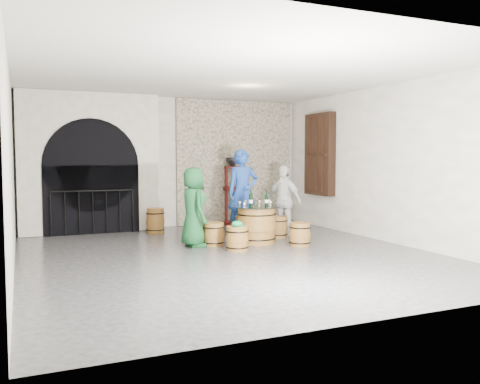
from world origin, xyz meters
name	(u,v)px	position (x,y,z in m)	size (l,w,h in m)	color
ground	(229,255)	(0.00, 0.00, 0.00)	(8.00, 8.00, 0.00)	#2B2B2D
wall_back	(168,162)	(0.00, 4.00, 1.60)	(8.00, 8.00, 0.00)	silver
wall_front	(375,171)	(0.00, -4.00, 1.60)	(8.00, 8.00, 0.00)	silver
wall_left	(11,166)	(-3.50, 0.00, 1.60)	(8.00, 8.00, 0.00)	silver
wall_right	(388,164)	(3.50, 0.00, 1.60)	(8.00, 8.00, 0.00)	silver
ceiling	(229,73)	(0.00, 0.00, 3.20)	(8.00, 8.00, 0.00)	beige
stone_facing_panel	(236,162)	(1.80, 3.94, 1.60)	(3.20, 0.12, 3.18)	#AEA28A
arched_opening	(90,164)	(-1.90, 3.74, 1.58)	(3.10, 0.60, 3.19)	silver
shuttered_window	(319,154)	(3.38, 2.40, 1.80)	(0.23, 1.10, 2.00)	black
barrel_table	(256,225)	(0.97, 0.91, 0.37)	(0.97, 0.97, 0.75)	brown
barrel_stool_left	(214,234)	(0.08, 1.00, 0.23)	(0.44, 0.44, 0.46)	brown
barrel_stool_far	(244,226)	(1.10, 1.80, 0.23)	(0.44, 0.44, 0.46)	brown
barrel_stool_right	(278,227)	(1.71, 1.41, 0.23)	(0.44, 0.44, 0.46)	brown
barrel_stool_near_right	(300,234)	(1.63, 0.32, 0.23)	(0.44, 0.44, 0.46)	brown
barrel_stool_near_left	(237,238)	(0.30, 0.33, 0.23)	(0.44, 0.44, 0.46)	brown
green_cap	(237,224)	(0.30, 0.33, 0.50)	(0.25, 0.20, 0.11)	#0C8D4F
person_green	(193,207)	(-0.32, 1.04, 0.77)	(0.75, 0.49, 1.54)	#134521
person_blue	(243,193)	(1.12, 1.93, 0.95)	(0.69, 0.46, 1.90)	navy
person_white	(283,201)	(1.93, 1.55, 0.78)	(0.91, 0.38, 1.55)	silver
wine_bottle_left	(251,200)	(0.84, 0.90, 0.88)	(0.08, 0.08, 0.32)	black
wine_bottle_center	(267,200)	(1.14, 0.80, 0.88)	(0.08, 0.08, 0.32)	black
wine_bottle_right	(251,199)	(0.93, 1.08, 0.88)	(0.08, 0.08, 0.32)	black
tasting_glass_a	(244,205)	(0.62, 0.72, 0.80)	(0.05, 0.05, 0.10)	#BC6D24
tasting_glass_b	(269,202)	(1.34, 1.07, 0.80)	(0.05, 0.05, 0.10)	#BC6D24
tasting_glass_c	(246,203)	(0.87, 1.23, 0.80)	(0.05, 0.05, 0.10)	#BC6D24
tasting_glass_d	(259,203)	(1.12, 1.09, 0.80)	(0.05, 0.05, 0.10)	#BC6D24
tasting_glass_e	(271,204)	(1.24, 0.82, 0.80)	(0.05, 0.05, 0.10)	#BC6D24
tasting_glass_f	(240,204)	(0.66, 1.04, 0.80)	(0.05, 0.05, 0.10)	#BC6D24
side_barrel	(155,221)	(-0.57, 3.03, 0.28)	(0.43, 0.43, 0.57)	brown
corking_press	(233,186)	(1.61, 3.67, 1.00)	(0.71, 0.39, 1.72)	#45100B
control_box	(246,172)	(2.05, 3.86, 1.35)	(0.18, 0.10, 0.22)	silver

